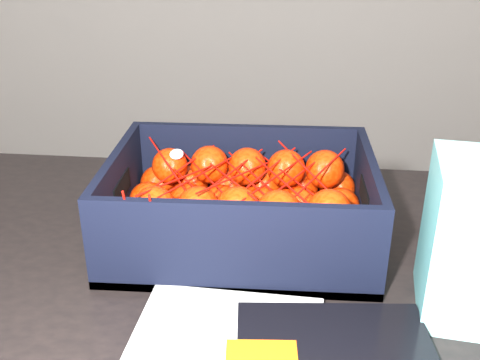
{
  "coord_description": "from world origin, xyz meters",
  "views": [
    {
      "loc": [
        0.34,
        -0.67,
        1.19
      ],
      "look_at": [
        0.29,
        0.02,
        0.86
      ],
      "focal_mm": 42.68,
      "sensor_mm": 36.0,
      "label": 1
    }
  ],
  "objects": [
    {
      "name": "table",
      "position": [
        0.31,
        -0.07,
        0.65
      ],
      "size": [
        1.23,
        0.84,
        0.75
      ],
      "color": "black",
      "rests_on": "ground"
    },
    {
      "name": "produce_crate",
      "position": [
        0.29,
        0.05,
        0.79
      ],
      "size": [
        0.37,
        0.28,
        0.13
      ],
      "color": "olive",
      "rests_on": "table"
    },
    {
      "name": "clementine_heap",
      "position": [
        0.29,
        0.05,
        0.8
      ],
      "size": [
        0.35,
        0.26,
        0.11
      ],
      "color": "red",
      "rests_on": "produce_crate"
    },
    {
      "name": "mesh_net",
      "position": [
        0.28,
        0.04,
        0.85
      ],
      "size": [
        0.3,
        0.25,
        0.09
      ],
      "color": "#B90D06",
      "rests_on": "clementine_heap"
    },
    {
      "name": "retail_carton",
      "position": [
        0.55,
        -0.09,
        0.85
      ],
      "size": [
        0.1,
        0.14,
        0.19
      ],
      "primitive_type": "cube",
      "rotation": [
        0.0,
        0.0,
        -0.15
      ],
      "color": "silver",
      "rests_on": "table"
    }
  ]
}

